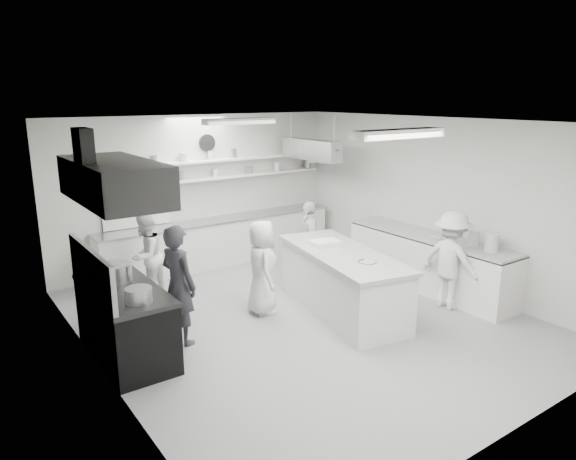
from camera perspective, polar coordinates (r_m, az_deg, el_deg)
floor at (r=8.26m, az=1.56°, el=-9.68°), size 6.00×7.00×0.02m
ceiling at (r=7.55m, az=1.72°, el=11.73°), size 6.00×7.00×0.02m
wall_back at (r=10.71m, az=-9.69°, el=4.21°), size 6.00×0.04×3.00m
wall_front at (r=5.52m, az=24.17°, el=-6.68°), size 6.00×0.04×3.00m
wall_left at (r=6.49m, az=-20.09°, el=-3.18°), size 0.04×7.00×3.00m
wall_right at (r=9.83m, az=15.80°, el=2.95°), size 0.04×7.00×3.00m
stove at (r=7.32m, az=-17.19°, el=-9.74°), size 0.80×1.80×0.90m
exhaust_hood at (r=6.79m, az=-18.38°, el=5.09°), size 0.85×2.00×0.50m
back_counter at (r=10.81m, az=-7.33°, el=-1.26°), size 5.00×0.60×0.92m
shelf_lower at (r=10.88m, az=-6.11°, el=5.82°), size 4.20×0.26×0.04m
shelf_upper at (r=10.83m, az=-6.16°, el=7.65°), size 4.20×0.26×0.04m
pass_through_window at (r=10.22m, az=-16.20°, el=3.07°), size 1.30×0.04×1.00m
wall_clock at (r=10.64m, az=-8.83°, el=9.34°), size 0.32×0.05×0.32m
right_counter at (r=9.69m, az=14.99°, el=-3.45°), size 0.74×3.30×0.94m
pot_rack at (r=10.72m, az=2.54°, el=8.73°), size 0.30×1.60×0.40m
light_fixture_front at (r=6.21m, az=11.91°, el=10.20°), size 1.30×0.25×0.10m
light_fixture_rear at (r=9.05m, az=-5.29°, el=11.69°), size 1.30×0.25×0.10m
prep_island at (r=8.41m, az=5.88°, el=-5.78°), size 1.42×2.70×0.94m
stove_pot at (r=7.38m, az=-18.30°, el=-4.59°), size 0.45×0.45×0.29m
cook_stove at (r=7.38m, az=-11.80°, el=-5.85°), size 0.55×0.70×1.69m
cook_back at (r=9.19m, az=-15.16°, el=-2.72°), size 0.90×0.88×1.47m
cook_island_left at (r=8.26m, az=-2.86°, el=-4.05°), size 0.69×0.85×1.50m
cook_island_right at (r=9.82m, az=2.31°, el=-1.10°), size 0.72×0.93×1.47m
cook_right at (r=8.81m, az=17.28°, el=-3.17°), size 0.68×1.08×1.60m
bowl_island_a at (r=7.79m, az=8.60°, el=-3.59°), size 0.33×0.33×0.06m
bowl_island_b at (r=8.34m, az=3.80°, el=-2.26°), size 0.19×0.19×0.06m
bowl_right at (r=9.35m, az=15.56°, el=-0.96°), size 0.29×0.29×0.05m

